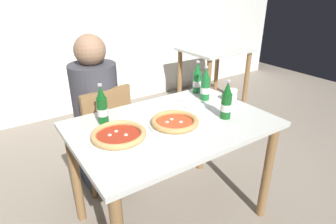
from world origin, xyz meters
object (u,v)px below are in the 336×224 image
Objects in this scene: napkin_with_cutlery at (186,106)px; beer_bottle_extra at (226,102)px; dining_table_background at (214,61)px; beer_bottle_center at (102,107)px; chair_behind_table at (103,131)px; beer_bottle_left at (197,79)px; pizza_margherita_near at (119,135)px; pizza_marinara_far at (175,122)px; paper_cup at (232,96)px; diner_seated at (98,117)px; dining_table_main at (172,139)px; beer_bottle_right at (205,86)px.

beer_bottle_extra is at bearing -72.49° from napkin_with_cutlery.
beer_bottle_center is at bearing -149.00° from dining_table_background.
beer_bottle_left is at bearing 149.55° from chair_behind_table.
dining_table_background is 3.80× the size of napkin_with_cutlery.
beer_bottle_center is 0.75m from beer_bottle_extra.
pizza_margherita_near is 1.07× the size of pizza_marinara_far.
paper_cup is (0.08, -0.29, -0.06)m from beer_bottle_left.
pizza_margherita_near is 1.32× the size of beer_bottle_center.
diner_seated is at bearing -157.74° from dining_table_background.
dining_table_background is at bearing 40.87° from dining_table_main.
beer_bottle_right is at bearing 6.54° from napkin_with_cutlery.
pizza_marinara_far is (0.23, -0.70, 0.19)m from diner_seated.
beer_bottle_right reaches higher than napkin_with_cutlery.
chair_behind_table is (-0.23, 0.61, -0.15)m from dining_table_main.
beer_bottle_right reaches higher than pizza_margherita_near.
dining_table_main is at bearing 157.17° from beer_bottle_extra.
beer_bottle_center is at bearing -104.19° from diner_seated.
pizza_margherita_near is 0.34m from pizza_marinara_far.
chair_behind_table is 3.44× the size of beer_bottle_right.
diner_seated reaches higher than beer_bottle_left.
pizza_margherita_near is (-2.02, -1.44, 0.18)m from dining_table_background.
pizza_marinara_far is at bearing -6.96° from pizza_margherita_near.
diner_seated is at bearing 124.82° from beer_bottle_extra.
napkin_with_cutlery is at bearing -173.46° from beer_bottle_right.
diner_seated is at bearing -87.07° from chair_behind_table.
diner_seated is 0.70m from pizza_margherita_near.
beer_bottle_right is (0.42, 0.22, 0.08)m from pizza_marinara_far.
chair_behind_table is 0.75m from pizza_marinara_far.
beer_bottle_extra reaches higher than pizza_margherita_near.
beer_bottle_left reaches higher than paper_cup.
beer_bottle_right is 2.60× the size of paper_cup.
pizza_margherita_near is (-0.35, 0.00, 0.13)m from dining_table_main.
pizza_marinara_far is 0.48m from beer_bottle_right.
dining_table_background is (1.66, 1.44, -0.04)m from dining_table_main.
dining_table_main is at bearing -156.57° from beer_bottle_right.
napkin_with_cutlery is (0.23, 0.20, -0.02)m from pizza_marinara_far.
diner_seated is (-0.01, 0.05, 0.10)m from chair_behind_table.
pizza_margherita_near and pizza_marinara_far have the same top height.
pizza_marinara_far is 0.59m from beer_bottle_left.
diner_seated is 0.70m from napkin_with_cutlery.
chair_behind_table is 3.44× the size of beer_bottle_extra.
beer_bottle_left reaches higher than napkin_with_cutlery.
pizza_marinara_far is 1.45× the size of napkin_with_cutlery.
pizza_margherita_near reaches higher than napkin_with_cutlery.
dining_table_main is 0.14m from pizza_marinara_far.
dining_table_main is at bearing -139.13° from dining_table_background.
napkin_with_cutlery is (0.57, -0.08, -0.10)m from beer_bottle_center.
dining_table_main is 0.55m from paper_cup.
napkin_with_cutlery is (0.46, -0.51, 0.17)m from diner_seated.
diner_seated is 2.06m from dining_table_background.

